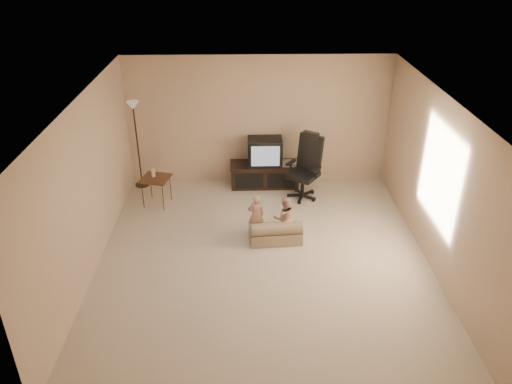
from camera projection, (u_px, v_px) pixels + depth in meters
floor at (263, 259)px, 7.66m from camera, size 5.50×5.50×0.00m
room_shell at (264, 169)px, 6.95m from camera, size 5.50×5.50×5.50m
tv_stand at (265, 167)px, 9.67m from camera, size 1.37×0.51×0.97m
office_chair at (305, 175)px, 9.25m from camera, size 0.80×0.80×1.24m
side_table at (155, 178)px, 8.96m from camera, size 0.58×0.58×0.72m
floor_lamp at (135, 125)px, 9.28m from camera, size 0.27×0.27×1.71m
child_sofa at (276, 233)px, 8.01m from camera, size 0.86×0.53×0.40m
toddler_left at (256, 215)px, 8.11m from camera, size 0.29×0.22×0.74m
toddler_right at (284, 218)px, 8.00m from camera, size 0.38×0.23×0.76m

